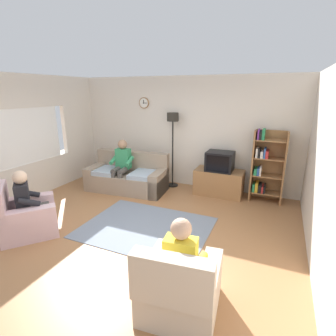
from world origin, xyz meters
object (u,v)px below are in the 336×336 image
(couch, at_px, (128,177))
(person_in_right_armchair, at_px, (183,258))
(tv_stand, at_px, (219,182))
(person_on_couch, at_px, (121,163))
(armchair_near_bookshelf, at_px, (180,288))
(bookshelf, at_px, (266,166))
(armchair_near_window, at_px, (26,218))
(floor_lamp, at_px, (173,129))
(person_in_left_armchair, at_px, (29,200))
(tv, at_px, (220,161))

(couch, relative_size, person_in_right_armchair, 1.76)
(tv_stand, height_order, person_on_couch, person_on_couch)
(person_on_couch, bearing_deg, armchair_near_bookshelf, -47.70)
(armchair_near_bookshelf, bearing_deg, bookshelf, 80.63)
(tv_stand, distance_m, armchair_near_window, 4.00)
(tv_stand, distance_m, bookshelf, 1.10)
(floor_lamp, bearing_deg, tv_stand, -4.66)
(floor_lamp, relative_size, person_in_right_armchair, 1.65)
(person_in_left_armchair, bearing_deg, couch, 80.52)
(couch, height_order, bookshelf, bookshelf)
(person_on_couch, height_order, person_in_right_armchair, person_on_couch)
(couch, distance_m, armchair_near_window, 2.51)
(tv_stand, distance_m, floor_lamp, 1.68)
(armchair_near_bookshelf, xyz_separation_m, person_on_couch, (-2.59, 2.85, 0.41))
(tv, height_order, bookshelf, bookshelf)
(floor_lamp, bearing_deg, person_in_left_armchair, -113.07)
(tv, distance_m, floor_lamp, 1.38)
(couch, xyz_separation_m, person_in_right_armchair, (2.50, -2.87, 0.29))
(tv, xyz_separation_m, person_in_left_armchair, (-2.53, -2.96, -0.21))
(tv_stand, relative_size, person_in_right_armchair, 0.98)
(floor_lamp, distance_m, person_in_right_armchair, 3.98)
(person_in_left_armchair, bearing_deg, tv, 49.48)
(person_on_couch, distance_m, person_in_left_armchair, 2.31)
(person_on_couch, xyz_separation_m, person_in_left_armchair, (-0.32, -2.29, -0.09))
(bookshelf, xyz_separation_m, person_in_right_armchair, (-0.61, -3.52, -0.19))
(floor_lamp, xyz_separation_m, person_on_couch, (-0.99, -0.79, -0.75))
(tv_stand, bearing_deg, person_in_left_armchair, -130.29)
(armchair_near_bookshelf, relative_size, person_in_right_armchair, 0.86)
(floor_lamp, distance_m, armchair_near_window, 3.62)
(person_in_left_armchair, xyz_separation_m, person_in_right_armchair, (2.90, -0.47, 0.00))
(couch, xyz_separation_m, armchair_near_window, (-0.46, -2.46, -0.02))
(floor_lamp, bearing_deg, person_in_right_armchair, -65.89)
(armchair_near_bookshelf, height_order, person_on_couch, person_on_couch)
(couch, height_order, tv_stand, couch)
(bookshelf, xyz_separation_m, person_in_left_armchair, (-3.51, -3.05, -0.19))
(person_in_left_armchair, relative_size, person_in_right_armchair, 1.00)
(armchair_near_bookshelf, relative_size, person_on_couch, 0.78)
(couch, distance_m, person_on_couch, 0.41)
(tv_stand, relative_size, armchair_near_bookshelf, 1.14)
(person_in_left_armchair, bearing_deg, tv_stand, 49.71)
(armchair_near_bookshelf, bearing_deg, floor_lamp, 113.71)
(couch, distance_m, tv_stand, 2.20)
(tv_stand, relative_size, tv, 1.83)
(tv_stand, xyz_separation_m, person_in_left_armchair, (-2.53, -2.98, 0.31))
(tv_stand, bearing_deg, armchair_near_window, -130.29)
(tv_stand, height_order, person_in_right_armchair, person_in_right_armchair)
(couch, xyz_separation_m, floor_lamp, (0.91, 0.68, 1.14))
(floor_lamp, height_order, armchair_near_bookshelf, floor_lamp)
(tv_stand, xyz_separation_m, armchair_near_bookshelf, (0.38, -3.54, -0.01))
(couch, xyz_separation_m, armchair_near_bookshelf, (2.51, -2.96, -0.02))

